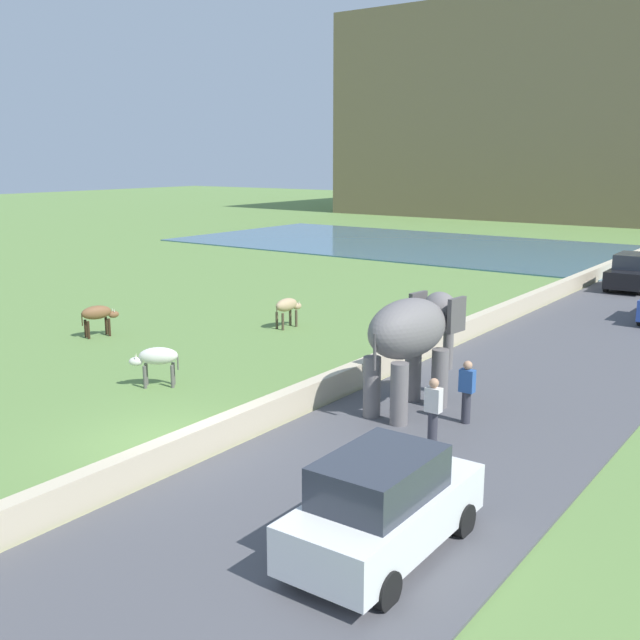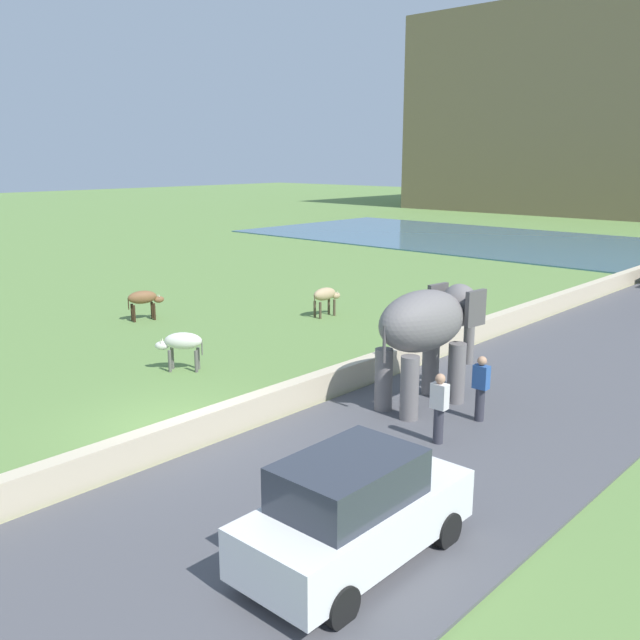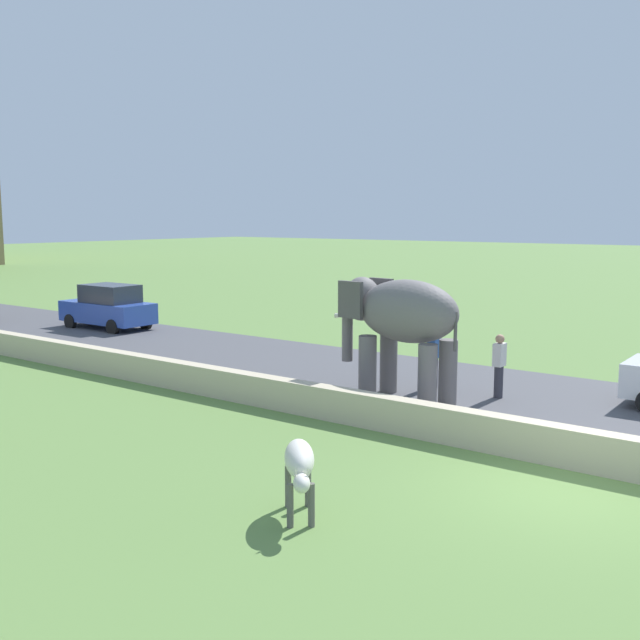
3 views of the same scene
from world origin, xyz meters
The scene contains 12 objects.
ground_plane centered at (0.00, 0.00, 0.00)m, with size 220.00×220.00×0.00m, color #608442.
road_surface centered at (5.00, 20.00, 0.03)m, with size 7.00×120.00×0.06m, color #4C4C51.
barrier_wall centered at (1.20, 18.00, 0.36)m, with size 0.40×110.00×0.72m, color beige.
lake centered at (-14.00, 37.86, 0.04)m, with size 36.00×18.00×0.08m, color #426B84.
elephant centered at (3.45, 5.20, 2.04)m, with size 1.69×3.54×2.99m.
person_beside_elephant centered at (5.02, 5.10, 0.87)m, with size 0.36×0.22×1.63m.
person_trailing centered at (5.04, 3.33, 0.87)m, with size 0.36×0.22×1.63m.
car_white centered at (6.58, -1.34, 0.90)m, with size 1.82×4.01×1.80m.
car_black centered at (3.42, 27.15, 0.90)m, with size 1.89×4.05×1.80m.
cow_tan centered at (-5.13, 10.92, 0.84)m, with size 0.51×1.40×1.15m.
cow_brown centered at (-9.80, 5.74, 0.84)m, with size 0.77×1.42×1.15m.
cow_white centered at (-3.47, 2.84, 0.84)m, with size 1.27×1.17×1.15m.
Camera 1 is at (12.30, -11.00, 6.43)m, focal length 41.98 mm.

